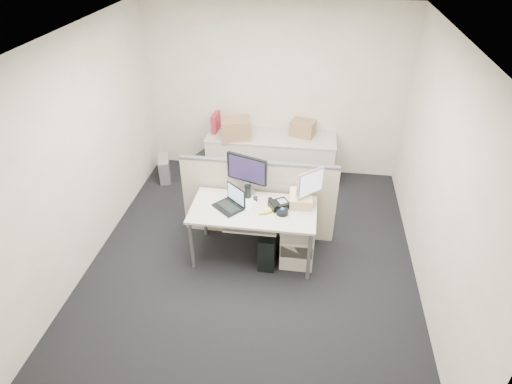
# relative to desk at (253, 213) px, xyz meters

# --- Properties ---
(floor) EXTENTS (4.00, 4.50, 0.01)m
(floor) POSITION_rel_desk_xyz_m (0.00, 0.00, -0.67)
(floor) COLOR black
(floor) RESTS_ON ground
(ceiling) EXTENTS (4.00, 4.50, 0.01)m
(ceiling) POSITION_rel_desk_xyz_m (0.00, 0.00, 2.04)
(ceiling) COLOR white
(ceiling) RESTS_ON ground
(wall_back) EXTENTS (4.00, 0.02, 2.70)m
(wall_back) POSITION_rel_desk_xyz_m (0.00, 2.25, 0.69)
(wall_back) COLOR white
(wall_back) RESTS_ON ground
(wall_front) EXTENTS (4.00, 0.02, 2.70)m
(wall_front) POSITION_rel_desk_xyz_m (0.00, -2.25, 0.69)
(wall_front) COLOR white
(wall_front) RESTS_ON ground
(wall_left) EXTENTS (0.02, 4.50, 2.70)m
(wall_left) POSITION_rel_desk_xyz_m (-2.00, 0.00, 0.69)
(wall_left) COLOR white
(wall_left) RESTS_ON ground
(wall_right) EXTENTS (0.02, 4.50, 2.70)m
(wall_right) POSITION_rel_desk_xyz_m (2.00, 0.00, 0.69)
(wall_right) COLOR white
(wall_right) RESTS_ON ground
(desk) EXTENTS (1.50, 0.75, 0.73)m
(desk) POSITION_rel_desk_xyz_m (0.00, 0.00, 0.00)
(desk) COLOR #B5B2A9
(desk) RESTS_ON floor
(keyboard_tray) EXTENTS (0.62, 0.32, 0.02)m
(keyboard_tray) POSITION_rel_desk_xyz_m (0.00, -0.18, -0.04)
(keyboard_tray) COLOR #B5B2A9
(keyboard_tray) RESTS_ON desk
(drawer_pedestal) EXTENTS (0.40, 0.55, 0.65)m
(drawer_pedestal) POSITION_rel_desk_xyz_m (0.55, 0.05, -0.34)
(drawer_pedestal) COLOR beige
(drawer_pedestal) RESTS_ON floor
(cubicle_partition) EXTENTS (2.00, 0.06, 1.10)m
(cubicle_partition) POSITION_rel_desk_xyz_m (0.00, 0.45, -0.11)
(cubicle_partition) COLOR #B3AA91
(cubicle_partition) RESTS_ON floor
(back_counter) EXTENTS (2.00, 0.60, 0.72)m
(back_counter) POSITION_rel_desk_xyz_m (0.00, 1.93, -0.30)
(back_counter) COLOR beige
(back_counter) RESTS_ON floor
(monitor_main) EXTENTS (0.57, 0.37, 0.53)m
(monitor_main) POSITION_rel_desk_xyz_m (-0.12, 0.32, 0.33)
(monitor_main) COLOR black
(monitor_main) RESTS_ON desk
(monitor_small) EXTENTS (0.41, 0.40, 0.47)m
(monitor_small) POSITION_rel_desk_xyz_m (0.65, 0.18, 0.30)
(monitor_small) COLOR #B7B7BC
(monitor_small) RESTS_ON desk
(laptop) EXTENTS (0.42, 0.41, 0.25)m
(laptop) POSITION_rel_desk_xyz_m (-0.30, -0.02, 0.19)
(laptop) COLOR black
(laptop) RESTS_ON desk
(trackball) EXTENTS (0.14, 0.14, 0.05)m
(trackball) POSITION_rel_desk_xyz_m (0.35, -0.05, 0.09)
(trackball) COLOR black
(trackball) RESTS_ON desk
(desk_phone) EXTENTS (0.28, 0.27, 0.07)m
(desk_phone) POSITION_rel_desk_xyz_m (0.30, 0.08, 0.10)
(desk_phone) COLOR black
(desk_phone) RESTS_ON desk
(paper_stack) EXTENTS (0.31, 0.35, 0.01)m
(paper_stack) POSITION_rel_desk_xyz_m (-0.12, 0.12, 0.07)
(paper_stack) COLOR white
(paper_stack) RESTS_ON desk
(sticky_pad) EXTENTS (0.09, 0.09, 0.01)m
(sticky_pad) POSITION_rel_desk_xyz_m (0.18, 0.00, 0.07)
(sticky_pad) COLOR #FAE74F
(sticky_pad) RESTS_ON desk
(travel_mug) EXTENTS (0.10, 0.10, 0.17)m
(travel_mug) POSITION_rel_desk_xyz_m (-0.10, 0.22, 0.15)
(travel_mug) COLOR black
(travel_mug) RESTS_ON desk
(banana) EXTENTS (0.17, 0.11, 0.04)m
(banana) POSITION_rel_desk_xyz_m (0.15, -0.08, 0.08)
(banana) COLOR yellow
(banana) RESTS_ON desk
(cellphone) EXTENTS (0.06, 0.10, 0.01)m
(cellphone) POSITION_rel_desk_xyz_m (-0.00, 0.20, 0.07)
(cellphone) COLOR black
(cellphone) RESTS_ON desk
(manila_folders) EXTENTS (0.29, 0.36, 0.13)m
(manila_folders) POSITION_rel_desk_xyz_m (0.55, 0.20, 0.13)
(manila_folders) COLOR tan
(manila_folders) RESTS_ON desk
(keyboard) EXTENTS (0.48, 0.17, 0.03)m
(keyboard) POSITION_rel_desk_xyz_m (0.04, -0.14, -0.02)
(keyboard) COLOR black
(keyboard) RESTS_ON keyboard_tray
(pc_tower_desk) EXTENTS (0.22, 0.51, 0.47)m
(pc_tower_desk) POSITION_rel_desk_xyz_m (0.20, -0.05, -0.43)
(pc_tower_desk) COLOR black
(pc_tower_desk) RESTS_ON floor
(pc_tower_spare_dark) EXTENTS (0.36, 0.51, 0.44)m
(pc_tower_spare_dark) POSITION_rel_desk_xyz_m (-1.05, 1.82, -0.45)
(pc_tower_spare_dark) COLOR black
(pc_tower_spare_dark) RESTS_ON floor
(pc_tower_spare_silver) EXTENTS (0.28, 0.44, 0.38)m
(pc_tower_spare_silver) POSITION_rel_desk_xyz_m (-1.70, 1.63, -0.47)
(pc_tower_spare_silver) COLOR #B7B7BC
(pc_tower_spare_silver) RESTS_ON floor
(cardboard_box_left) EXTENTS (0.51, 0.43, 0.33)m
(cardboard_box_left) POSITION_rel_desk_xyz_m (-0.54, 1.81, 0.22)
(cardboard_box_left) COLOR #9E6F4E
(cardboard_box_left) RESTS_ON back_counter
(cardboard_box_right) EXTENTS (0.42, 0.36, 0.26)m
(cardboard_box_right) POSITION_rel_desk_xyz_m (0.48, 2.05, 0.18)
(cardboard_box_right) COLOR #9E6F4E
(cardboard_box_right) RESTS_ON back_counter
(red_binder) EXTENTS (0.09, 0.33, 0.30)m
(red_binder) POSITION_rel_desk_xyz_m (-0.90, 2.03, 0.21)
(red_binder) COLOR maroon
(red_binder) RESTS_ON back_counter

